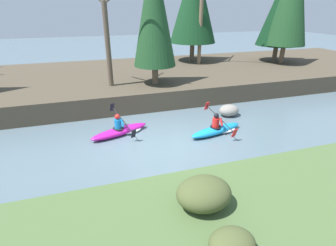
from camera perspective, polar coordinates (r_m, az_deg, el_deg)
name	(u,v)px	position (r m, az deg, el deg)	size (l,w,h in m)	color
ground_plane	(163,145)	(10.95, -1.20, -4.78)	(90.00, 90.00, 0.00)	slate
riverbank_far	(127,80)	(18.86, -8.84, 9.27)	(44.00, 10.45, 1.09)	#4C4233
conifer_tree_left	(154,8)	(15.19, -3.11, 23.78)	(2.40, 2.40, 7.20)	brown
conifer_tree_mid_left	(194,0)	(22.19, 5.65, 25.08)	(3.67, 3.67, 7.73)	brown
conifer_tree_centre	(282,9)	(23.66, 23.62, 21.84)	(3.37, 3.37, 6.74)	brown
bare_tree_mid_upstream	(107,35)	(15.19, -13.10, 18.25)	(3.29, 3.25, 5.94)	brown
bare_tree_mid_downstream	(201,17)	(21.10, 7.18, 21.97)	(4.04, 3.99, 7.37)	#7A664C
shrub_clump_second	(232,244)	(6.11, 13.79, -24.18)	(1.01, 0.84, 0.55)	#4C562D
shrub_clump_third	(204,193)	(6.99, 7.81, -14.91)	(1.45, 1.21, 0.79)	#4C562D
kayaker_lead	(218,129)	(12.07, 10.84, -1.28)	(2.78, 2.05, 1.20)	#1993D6
kayaker_middle	(122,130)	(11.94, -10.02, -1.52)	(2.74, 2.01, 1.20)	#C61999
boulder_midstream	(229,110)	(14.07, 13.13, 2.70)	(1.06, 0.83, 0.60)	gray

